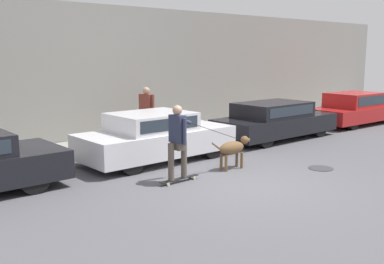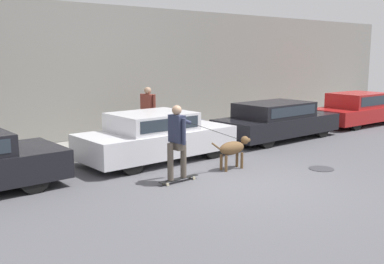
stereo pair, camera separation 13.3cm
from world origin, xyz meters
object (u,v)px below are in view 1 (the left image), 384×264
(parked_car_2, at_px, (275,121))
(fire_hydrant, at_px, (201,131))
(dog, at_px, (233,148))
(pedestrian_with_bag, at_px, (147,111))
(parked_car_1, at_px, (155,137))
(skateboarder, at_px, (178,139))
(parked_car_3, at_px, (356,109))

(parked_car_2, height_order, fire_hydrant, parked_car_2)
(dog, bearing_deg, parked_car_2, 28.40)
(parked_car_2, bearing_deg, dog, -154.07)
(dog, relative_size, pedestrian_with_bag, 0.75)
(pedestrian_with_bag, bearing_deg, parked_car_2, 136.32)
(parked_car_2, xyz_separation_m, dog, (-3.86, -1.93, -0.09))
(parked_car_1, xyz_separation_m, skateboarder, (-0.81, -2.01, 0.35))
(parked_car_2, relative_size, skateboarder, 1.71)
(fire_hydrant, bearing_deg, dog, -116.45)
(parked_car_1, relative_size, pedestrian_with_bag, 2.56)
(dog, distance_m, skateboarder, 1.82)
(parked_car_1, distance_m, skateboarder, 2.20)
(parked_car_2, xyz_separation_m, fire_hydrant, (-2.47, 0.87, -0.19))
(dog, bearing_deg, fire_hydrant, 65.41)
(parked_car_1, relative_size, skateboarder, 1.59)
(parked_car_1, bearing_deg, dog, -64.91)
(skateboarder, bearing_deg, dog, 0.46)
(skateboarder, distance_m, fire_hydrant, 4.31)
(parked_car_2, bearing_deg, fire_hydrant, 159.98)
(dog, xyz_separation_m, skateboarder, (-1.76, -0.08, 0.46))
(dog, bearing_deg, skateboarder, -175.47)
(parked_car_3, height_order, pedestrian_with_bag, pedestrian_with_bag)
(skateboarder, bearing_deg, parked_car_3, 8.57)
(parked_car_2, height_order, dog, parked_car_2)
(parked_car_2, relative_size, dog, 3.70)
(parked_car_3, distance_m, skateboarder, 10.77)
(dog, bearing_deg, parked_car_3, 14.22)
(pedestrian_with_bag, bearing_deg, parked_car_1, 47.34)
(fire_hydrant, bearing_deg, skateboarder, -137.58)
(parked_car_2, distance_m, skateboarder, 5.99)
(parked_car_1, bearing_deg, skateboarder, -113.07)
(pedestrian_with_bag, xyz_separation_m, fire_hydrant, (1.17, -1.24, -0.61))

